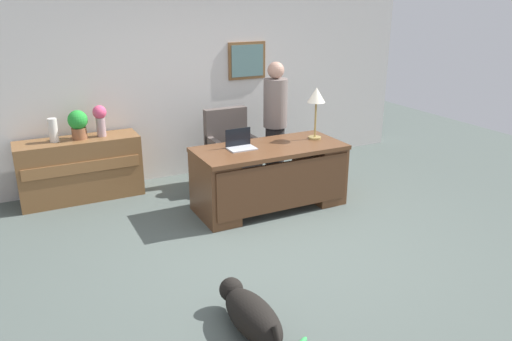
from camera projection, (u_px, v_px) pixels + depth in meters
name	position (u px, v px, depth m)	size (l,w,h in m)	color
ground_plane	(278.00, 245.00, 5.25)	(12.00, 12.00, 0.00)	#4C5651
back_wall	(190.00, 80.00, 6.99)	(7.00, 0.16, 2.70)	silver
desk	(270.00, 175.00, 6.04)	(1.80, 0.81, 0.77)	brown
credenza	(80.00, 169.00, 6.33)	(1.48, 0.50, 0.79)	brown
armchair	(231.00, 151.00, 6.80)	(0.60, 0.59, 1.03)	#564C47
person_standing	(275.00, 122.00, 6.73)	(0.32, 0.32, 1.66)	#262323
dog_lying	(251.00, 314.00, 3.86)	(0.34, 0.90, 0.30)	black
laptop	(240.00, 144.00, 5.86)	(0.32, 0.22, 0.22)	#B2B5BA
desk_lamp	(316.00, 98.00, 6.10)	(0.22, 0.22, 0.64)	#9E8447
vase_with_flowers	(100.00, 118.00, 6.25)	(0.17, 0.17, 0.39)	#AE8F93
vase_empty	(53.00, 130.00, 6.04)	(0.11, 0.11, 0.29)	silver
potted_plant	(78.00, 123.00, 6.15)	(0.24, 0.24, 0.36)	brown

